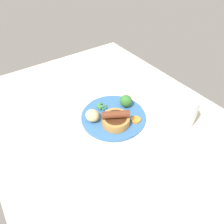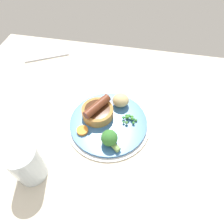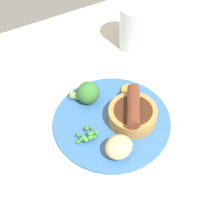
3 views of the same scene
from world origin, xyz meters
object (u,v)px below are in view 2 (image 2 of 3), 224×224
broccoli_floret_near (110,138)px  potato_chunk_1 (121,100)px  pea_pile (129,118)px  drinking_glass (27,164)px  carrot_slice_4 (82,130)px  fork (47,57)px  sausage_pudding (98,111)px  dinner_plate (109,123)px

broccoli_floret_near → potato_chunk_1: bearing=-53.0°
pea_pile → drinking_glass: drinking_glass is taller
carrot_slice_4 → fork: carrot_slice_4 is taller
broccoli_floret_near → carrot_slice_4: 9.08cm
potato_chunk_1 → drinking_glass: drinking_glass is taller
broccoli_floret_near → potato_chunk_1: (0.59, 14.48, -0.16)cm
sausage_pudding → broccoli_floret_near: size_ratio=1.64×
dinner_plate → broccoli_floret_near: size_ratio=4.35×
broccoli_floret_near → drinking_glass: 21.65cm
broccoli_floret_near → pea_pile: bearing=-76.1°
pea_pile → dinner_plate: bearing=-164.3°
broccoli_floret_near → sausage_pudding: bearing=-18.6°
sausage_pudding → broccoli_floret_near: (5.63, -8.96, 0.18)cm
pea_pile → broccoli_floret_near: broccoli_floret_near is taller
pea_pile → broccoli_floret_near: (-4.22, -8.88, 1.29)cm
carrot_slice_4 → drinking_glass: drinking_glass is taller
sausage_pudding → fork: bearing=-102.7°
dinner_plate → pea_pile: pea_pile is taller
drinking_glass → broccoli_floret_near: bearing=33.4°
sausage_pudding → carrot_slice_4: (-3.01, -6.81, -1.63)cm
drinking_glass → dinner_plate: bearing=49.7°
dinner_plate → broccoli_floret_near: broccoli_floret_near is taller
fork → drinking_glass: (15.64, -46.78, 5.30)cm
dinner_plate → carrot_slice_4: size_ratio=7.69×
dinner_plate → broccoli_floret_near: (1.88, -7.16, 3.08)cm
carrot_slice_4 → drinking_glass: (-9.37, -14.02, 3.77)cm
potato_chunk_1 → drinking_glass: 32.32cm
sausage_pudding → potato_chunk_1: size_ratio=1.84×
pea_pile → drinking_glass: 30.58cm
fork → dinner_plate: bearing=-69.5°
pea_pile → fork: size_ratio=0.26×
sausage_pudding → broccoli_floret_near: bearing=62.2°
pea_pile → broccoli_floret_near: bearing=-115.4°
fork → carrot_slice_4: bearing=-81.0°
pea_pile → potato_chunk_1: size_ratio=0.90×
potato_chunk_1 → fork: bearing=149.2°
fork → pea_pile: bearing=-62.9°
dinner_plate → sausage_pudding: size_ratio=2.66×
dinner_plate → drinking_glass: (-16.12, -19.03, 5.03)cm
carrot_slice_4 → pea_pile: bearing=27.6°
sausage_pudding → fork: 38.32cm
broccoli_floret_near → dinner_plate: bearing=-36.0°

